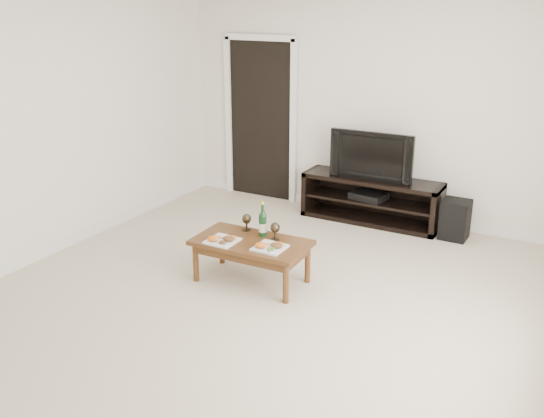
{
  "coord_description": "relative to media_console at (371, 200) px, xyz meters",
  "views": [
    {
      "loc": [
        2.41,
        -4.09,
        2.59
      ],
      "look_at": [
        -0.18,
        0.58,
        0.7
      ],
      "focal_mm": 40.0,
      "sensor_mm": 36.0,
      "label": 1
    }
  ],
  "objects": [
    {
      "name": "doorway",
      "position": [
        -1.66,
        0.24,
        0.75
      ],
      "size": [
        0.9,
        0.02,
        2.05
      ],
      "primitive_type": "cube",
      "color": "black",
      "rests_on": "ground"
    },
    {
      "name": "back_wall",
      "position": [
        -0.11,
        0.27,
        1.02
      ],
      "size": [
        5.0,
        0.04,
        2.6
      ],
      "primitive_type": "cube",
      "color": "white",
      "rests_on": "ground"
    },
    {
      "name": "goblet_right",
      "position": [
        -0.24,
        -1.97,
        0.23
      ],
      "size": [
        0.09,
        0.09,
        0.17
      ],
      "primitive_type": null,
      "color": "#362D1D",
      "rests_on": "coffee_table"
    },
    {
      "name": "plate_right",
      "position": [
        -0.17,
        -2.18,
        0.18
      ],
      "size": [
        0.27,
        0.27,
        0.07
      ],
      "primitive_type": "cube",
      "color": "white",
      "rests_on": "coffee_table"
    },
    {
      "name": "plate_left",
      "position": [
        -0.64,
        -2.25,
        0.18
      ],
      "size": [
        0.27,
        0.27,
        0.07
      ],
      "primitive_type": "cube",
      "color": "white",
      "rests_on": "coffee_table"
    },
    {
      "name": "av_receiver",
      "position": [
        -0.03,
        -0.01,
        0.05
      ],
      "size": [
        0.44,
        0.36,
        0.08
      ],
      "primitive_type": "cube",
      "rotation": [
        0.0,
        0.0,
        -0.16
      ],
      "color": "black",
      "rests_on": "media_console"
    },
    {
      "name": "wine_bottle",
      "position": [
        -0.38,
        -1.94,
        0.32
      ],
      "size": [
        0.07,
        0.07,
        0.35
      ],
      "primitive_type": "cylinder",
      "color": "#0E3316",
      "rests_on": "coffee_table"
    },
    {
      "name": "coffee_table",
      "position": [
        -0.42,
        -2.1,
        -0.07
      ],
      "size": [
        1.09,
        0.62,
        0.42
      ],
      "primitive_type": "cube",
      "rotation": [
        0.0,
        0.0,
        0.03
      ],
      "color": "#543417",
      "rests_on": "ground"
    },
    {
      "name": "subwoofer",
      "position": [
        1.01,
        -0.05,
        -0.05
      ],
      "size": [
        0.3,
        0.3,
        0.44
      ],
      "primitive_type": "cube",
      "rotation": [
        0.0,
        0.0,
        -0.01
      ],
      "color": "black",
      "rests_on": "ground"
    },
    {
      "name": "media_console",
      "position": [
        0.0,
        0.0,
        0.0
      ],
      "size": [
        1.66,
        0.45,
        0.55
      ],
      "primitive_type": "cube",
      "color": "black",
      "rests_on": "ground"
    },
    {
      "name": "goblet_left",
      "position": [
        -0.59,
        -1.89,
        0.23
      ],
      "size": [
        0.09,
        0.09,
        0.17
      ],
      "primitive_type": null,
      "color": "#362D1D",
      "rests_on": "coffee_table"
    },
    {
      "name": "floor",
      "position": [
        -0.11,
        -2.5,
        -0.28
      ],
      "size": [
        5.5,
        5.5,
        0.0
      ],
      "primitive_type": "plane",
      "color": "beige",
      "rests_on": "ground"
    },
    {
      "name": "television",
      "position": [
        -0.0,
        0.0,
        0.56
      ],
      "size": [
        1.0,
        0.15,
        0.57
      ],
      "primitive_type": "imported",
      "rotation": [
        0.0,
        0.0,
        0.02
      ],
      "color": "black",
      "rests_on": "media_console"
    }
  ]
}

